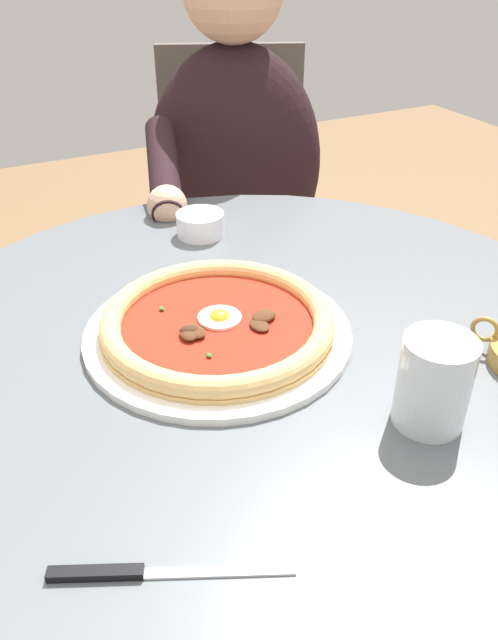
{
  "coord_description": "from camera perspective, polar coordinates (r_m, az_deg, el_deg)",
  "views": [
    {
      "loc": [
        0.56,
        -0.3,
        1.17
      ],
      "look_at": [
        -0.03,
        0.0,
        0.74
      ],
      "focal_mm": 35.04,
      "sensor_mm": 36.0,
      "label": 1
    }
  ],
  "objects": [
    {
      "name": "dining_table",
      "position": [
        0.86,
        0.86,
        -9.86
      ],
      "size": [
        0.96,
        0.96,
        0.73
      ],
      "color": "#565B60",
      "rests_on": "ground"
    },
    {
      "name": "pizza_on_plate",
      "position": [
        0.77,
        -2.87,
        -0.42
      ],
      "size": [
        0.33,
        0.33,
        0.04
      ],
      "color": "white",
      "rests_on": "dining_table"
    },
    {
      "name": "water_glass",
      "position": [
        0.66,
        16.47,
        -5.79
      ],
      "size": [
        0.07,
        0.07,
        0.1
      ],
      "color": "silver",
      "rests_on": "dining_table"
    },
    {
      "name": "steak_knife",
      "position": [
        0.54,
        -10.42,
        -21.75
      ],
      "size": [
        0.09,
        0.18,
        0.01
      ],
      "color": "silver",
      "rests_on": "dining_table"
    },
    {
      "name": "ramekin_capers",
      "position": [
        1.03,
        -4.47,
        8.79
      ],
      "size": [
        0.08,
        0.08,
        0.04
      ],
      "color": "white",
      "rests_on": "dining_table"
    },
    {
      "name": "diner_person",
      "position": [
        1.48,
        -1.25,
        6.83
      ],
      "size": [
        0.47,
        0.49,
        1.15
      ],
      "color": "#282833",
      "rests_on": "ground"
    },
    {
      "name": "cafe_chair_diner",
      "position": [
        1.6,
        -1.43,
        10.18
      ],
      "size": [
        0.51,
        0.51,
        0.92
      ],
      "color": "#504A45",
      "rests_on": "ground"
    }
  ]
}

